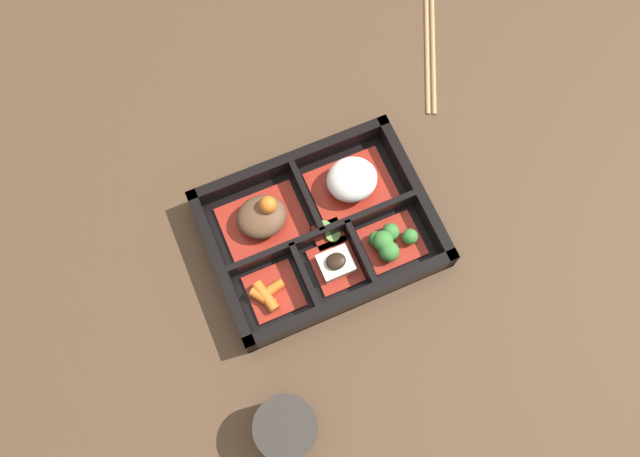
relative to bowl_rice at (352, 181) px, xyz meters
name	(u,v)px	position (x,y,z in m)	size (l,w,h in m)	color
ground_plane	(320,234)	(-0.07, -0.04, -0.03)	(3.00, 3.00, 0.00)	#4C3523
bento_base	(320,233)	(-0.07, -0.04, -0.03)	(0.29, 0.22, 0.01)	black
bento_rim	(321,231)	(-0.07, -0.05, -0.01)	(0.29, 0.22, 0.04)	black
bowl_stew	(263,217)	(-0.13, 0.00, 0.00)	(0.11, 0.08, 0.05)	maroon
bowl_rice	(352,181)	(0.00, 0.00, 0.00)	(0.11, 0.08, 0.05)	maroon
bowl_carrots	(270,293)	(-0.16, -0.10, -0.01)	(0.07, 0.07, 0.02)	maroon
bowl_tofu	(332,266)	(-0.07, -0.10, -0.01)	(0.06, 0.07, 0.03)	maroon
bowl_greens	(389,242)	(0.01, -0.10, -0.01)	(0.08, 0.07, 0.03)	maroon
bowl_pickles	(328,234)	(-0.06, -0.05, -0.02)	(0.04, 0.04, 0.01)	maroon
tea_cup	(286,428)	(-0.20, -0.26, 0.00)	(0.08, 0.08, 0.06)	#2D2823
chopsticks	(430,49)	(0.20, 0.16, -0.03)	(0.11, 0.20, 0.01)	#A87F51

